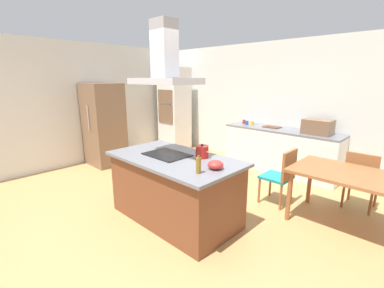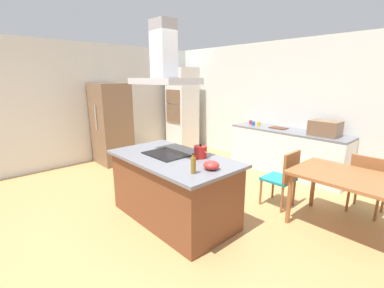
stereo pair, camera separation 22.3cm
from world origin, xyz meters
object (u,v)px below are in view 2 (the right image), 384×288
Objects in this scene: olive_oil_bottle at (193,165)px; dining_table at (353,183)px; countertop_microwave at (325,128)px; chair_facing_back_wall at (367,181)px; cooktop at (166,154)px; tea_kettle at (201,152)px; range_hood at (164,64)px; refrigerator at (111,124)px; wall_oven_stack at (182,109)px; mixing_bowl at (211,165)px; chair_at_left_end at (284,175)px; coffee_mug_red at (251,122)px; coffee_mug_blue at (253,123)px; coffee_mug_yellow at (259,124)px; cutting_board at (279,128)px.

dining_table is (1.13, 1.66, -0.33)m from olive_oil_bottle.
chair_facing_back_wall is (0.95, -0.79, -0.53)m from countertop_microwave.
cooktop reaches higher than dining_table.
tea_kettle is 1.23m from range_hood.
cooktop is at bearing -143.49° from dining_table.
wall_oven_stack is at bearing 87.79° from refrigerator.
refrigerator is at bearing -148.82° from countertop_microwave.
olive_oil_bottle is 4.57m from wall_oven_stack.
countertop_microwave is (0.14, 2.86, 0.09)m from mixing_bowl.
mixing_bowl is at bearing -96.91° from chair_at_left_end.
coffee_mug_red is 3.01m from dining_table.
mixing_bowl is 0.08× the size of wall_oven_stack.
coffee_mug_blue is 2.62m from chair_facing_back_wall.
wall_oven_stack reaches higher than olive_oil_bottle.
tea_kettle is at bearing -129.04° from chair_facing_back_wall.
coffee_mug_yellow is (-1.40, -0.00, -0.09)m from countertop_microwave.
cooktop is 2.90m from coffee_mug_blue.
olive_oil_bottle is 1.23× the size of mixing_bowl.
chair_facing_back_wall is at bearing -39.63° from countertop_microwave.
range_hood reaches higher than wall_oven_stack.
coffee_mug_yellow reaches higher than chair_facing_back_wall.
wall_oven_stack is at bearing 136.09° from range_hood.
coffee_mug_red is at bearing 138.25° from chair_at_left_end.
tea_kettle is 0.10× the size of wall_oven_stack.
cutting_board is at bearing 89.29° from cooktop.
countertop_microwave reaches higher than tea_kettle.
refrigerator reaches higher than countertop_microwave.
refrigerator reaches higher than mixing_bowl.
olive_oil_bottle is 3.25m from cutting_board.
mixing_bowl is 2.87m from countertop_microwave.
refrigerator is at bearing -140.56° from cutting_board.
cutting_board is (-0.81, 2.91, -0.04)m from mixing_bowl.
range_hood reaches higher than countertop_microwave.
cutting_board is 3.71m from refrigerator.
wall_oven_stack is 2.47× the size of chair_facing_back_wall.
chair_at_left_end is (0.58, 1.18, -0.47)m from tea_kettle.
dining_table is 1.57× the size of chair_facing_back_wall.
refrigerator is (-2.41, -2.30, -0.03)m from coffee_mug_yellow.
wall_oven_stack is at bearing 141.01° from olive_oil_bottle.
coffee_mug_yellow is at bearing 113.83° from mixing_bowl.
coffee_mug_red is 0.10× the size of chair_facing_back_wall.
coffee_mug_red is 0.10× the size of range_hood.
cutting_board reaches higher than dining_table.
coffee_mug_red is at bearing 167.26° from coffee_mug_yellow.
mixing_bowl is at bearing -8.61° from refrigerator.
cutting_board is 3.16m from range_hood.
range_hood reaches higher than cooktop.
countertop_microwave is at bearing 123.17° from dining_table.
dining_table is 2.80m from range_hood.
chair_at_left_end is at bearing -180.00° from dining_table.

